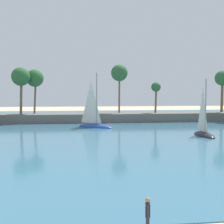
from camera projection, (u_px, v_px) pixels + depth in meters
The scene contains 5 objects.
sea at pixel (75, 124), 57.39m from camera, with size 220.00×89.23×0.06m, color #386B84.
palm_headland at pixel (90, 105), 62.15m from camera, with size 87.96×6.71×13.34m.
person_at_waterline at pixel (148, 216), 12.65m from camera, with size 0.27×0.54×1.67m.
sailboat_mid_bay at pixel (94, 122), 52.39m from camera, with size 6.64×6.11×10.08m.
sailboat_toward_headland at pixel (204, 130), 41.98m from camera, with size 1.87×5.86×8.44m.
Camera 1 is at (-0.39, -3.20, 6.02)m, focal length 48.55 mm.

